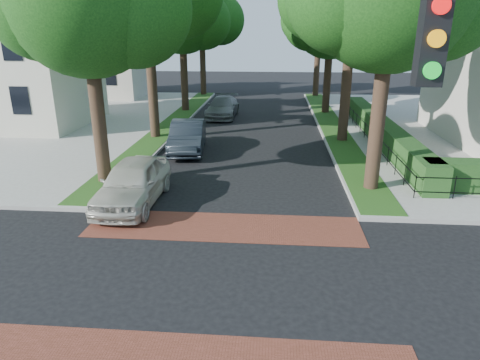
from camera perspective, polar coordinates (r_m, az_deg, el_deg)
name	(u,v)px	position (r m, az deg, el deg)	size (l,w,h in m)	color
ground	(210,280)	(11.43, -4.01, -13.19)	(120.00, 120.00, 0.00)	black
crosswalk_far	(224,227)	(14.20, -2.12, -6.26)	(9.00, 2.20, 0.01)	brown
grass_strip_ne	(331,125)	(29.49, 12.10, 7.18)	(1.60, 29.80, 0.02)	#213E11
grass_strip_nw	(173,122)	(30.05, -8.94, 7.60)	(1.60, 29.80, 0.02)	#213E11
tree_right_far	(332,19)	(34.00, 12.20, 20.20)	(7.25, 6.23, 9.74)	black
tree_right_back	(321,18)	(42.96, 10.69, 20.49)	(7.50, 6.45, 10.20)	black
tree_left_far	(184,17)	(34.46, -7.54, 20.78)	(7.00, 6.02, 9.86)	black
tree_left_back	(203,16)	(43.34, -4.95, 20.91)	(7.75, 6.66, 10.44)	black
hedge_main_road	(382,130)	(25.85, 18.37, 6.30)	(1.00, 18.00, 1.20)	#143C17
fence_main_road	(367,133)	(25.70, 16.60, 6.06)	(0.06, 18.00, 0.90)	black
house_left_near	(11,49)	(32.38, -28.22, 15.19)	(10.00, 9.00, 10.14)	beige
house_left_far	(97,43)	(44.89, -18.55, 16.96)	(10.00, 9.00, 10.14)	beige
parked_car_front	(133,182)	(16.29, -14.09, -0.29)	(1.96, 4.88, 1.66)	#BBB8A8
parked_car_middle	(188,136)	(23.03, -7.01, 5.78)	(1.70, 4.89, 1.61)	black
parked_car_rear	(223,107)	(32.36, -2.33, 9.68)	(2.07, 5.10, 1.48)	slate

